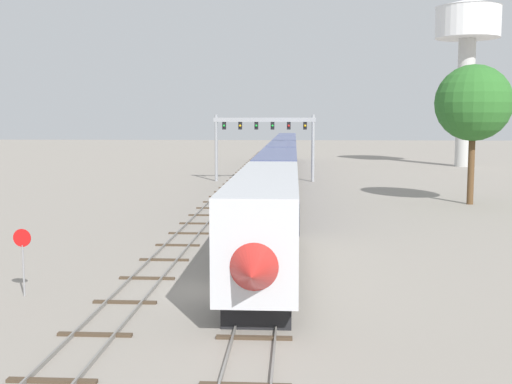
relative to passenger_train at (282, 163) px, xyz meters
name	(u,v)px	position (x,y,z in m)	size (l,w,h in m)	color
ground_plane	(217,292)	(-2.00, -44.08, -2.61)	(400.00, 400.00, 0.00)	gray
track_main	(284,174)	(0.00, 15.92, -2.54)	(2.60, 200.00, 0.16)	slate
track_near	(229,190)	(-5.50, -4.08, -2.54)	(2.60, 160.00, 0.16)	slate
passenger_train	(282,163)	(0.00, 0.00, 0.00)	(3.04, 100.93, 4.80)	silver
signal_gantry	(264,132)	(-2.25, 5.91, 3.23)	(12.10, 0.49, 7.91)	#999BA0
water_tower	(468,35)	(27.66, 32.08, 17.56)	(9.90, 9.90, 25.55)	beige
stop_sign	(23,253)	(-10.00, -45.30, -0.74)	(0.76, 0.08, 2.88)	gray
trackside_tree_left	(473,103)	(16.67, -13.92, 6.15)	(6.57, 6.57, 12.08)	brown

